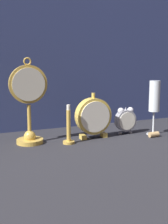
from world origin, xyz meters
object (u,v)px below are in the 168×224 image
at_px(pocket_watch_on_stand, 29,106).
at_px(alarm_clock_twin_bell, 126,119).
at_px(brass_candlestick, 69,131).
at_px(mantel_clock_silver, 93,117).
at_px(champagne_flute, 154,100).
at_px(wine_cork, 154,134).

bearing_deg(pocket_watch_on_stand, alarm_clock_twin_bell, -1.80).
xyz_separation_m(alarm_clock_twin_bell, brass_candlestick, (-0.28, -0.05, -0.01)).
xyz_separation_m(pocket_watch_on_stand, brass_candlestick, (0.13, -0.06, -0.09)).
height_order(mantel_clock_silver, champagne_flute, champagne_flute).
distance_m(pocket_watch_on_stand, champagne_flute, 0.52).
bearing_deg(alarm_clock_twin_bell, brass_candlestick, -169.73).
distance_m(alarm_clock_twin_bell, mantel_clock_silver, 0.16).
bearing_deg(wine_cork, mantel_clock_silver, 161.09).
relative_size(alarm_clock_twin_bell, wine_cork, 2.71).
bearing_deg(brass_candlestick, wine_cork, -7.32).
xyz_separation_m(mantel_clock_silver, wine_cork, (0.24, -0.08, -0.08)).
bearing_deg(alarm_clock_twin_bell, champagne_flute, -29.27).
xyz_separation_m(alarm_clock_twin_bell, mantel_clock_silver, (-0.16, -0.01, 0.03)).
distance_m(pocket_watch_on_stand, alarm_clock_twin_bell, 0.42).
bearing_deg(pocket_watch_on_stand, wine_cork, -12.52).
distance_m(champagne_flute, wine_cork, 0.14).
xyz_separation_m(pocket_watch_on_stand, mantel_clock_silver, (0.25, -0.03, -0.06)).
distance_m(pocket_watch_on_stand, mantel_clock_silver, 0.26).
height_order(alarm_clock_twin_bell, champagne_flute, champagne_flute).
height_order(alarm_clock_twin_bell, wine_cork, alarm_clock_twin_bell).
xyz_separation_m(brass_candlestick, wine_cork, (0.36, -0.05, -0.04)).
distance_m(alarm_clock_twin_bell, wine_cork, 0.13).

